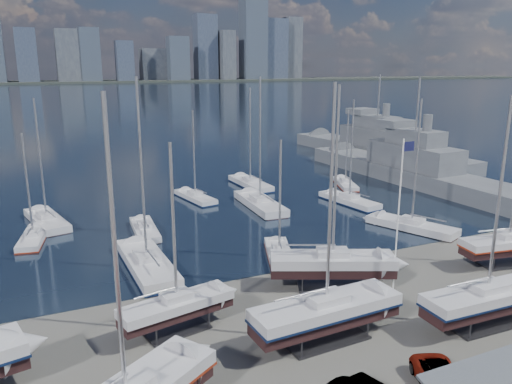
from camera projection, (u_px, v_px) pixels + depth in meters
name	position (u px, v px, depth m)	size (l,w,h in m)	color
ground	(366.00, 316.00, 37.28)	(1400.00, 1400.00, 0.00)	#605E59
water	(62.00, 96.00, 310.55)	(1400.00, 600.00, 0.40)	#1A2C3D
far_shore	(45.00, 82.00, 539.41)	(1400.00, 80.00, 2.20)	#2D332D
skyline	(33.00, 45.00, 521.43)	(639.14, 43.80, 107.69)	#475166
sailboat_cradle_2	(177.00, 306.00, 34.57)	(8.38, 3.83, 13.41)	#2D2D33
sailboat_cradle_3	(326.00, 312.00, 33.45)	(10.83, 3.46, 17.22)	#2D2D33
sailboat_cradle_4	(332.00, 263.00, 41.67)	(10.58, 6.90, 16.77)	#2D2D33
sailboat_cradle_5	(487.00, 299.00, 35.39)	(10.20, 3.16, 16.33)	#2D2D33
sailboat_cradle_6	(508.00, 244.00, 46.42)	(9.51, 4.03, 14.98)	#2D2D33
sailboat_moored_1	(34.00, 238.00, 53.09)	(3.74, 8.36, 12.07)	black
sailboat_moored_2	(47.00, 222.00, 58.68)	(4.94, 10.57, 15.39)	black
sailboat_moored_3	(147.00, 266.00, 45.81)	(3.60, 12.17, 18.11)	black
sailboat_moored_4	(145.00, 230.00, 55.64)	(2.93, 8.51, 12.64)	black
sailboat_moored_5	(195.00, 198.00, 69.34)	(3.87, 8.99, 13.02)	black
sailboat_moored_6	(279.00, 255.00, 48.42)	(4.96, 8.37, 12.09)	black
sailboat_moored_7	(260.00, 205.00, 65.69)	(3.93, 11.87, 17.67)	black
sailboat_moored_8	(250.00, 185.00, 77.08)	(3.28, 10.61, 15.74)	black
sailboat_moored_9	(411.00, 227.00, 56.71)	(6.51, 10.55, 15.44)	black
sailboat_moored_10	(349.00, 202.00, 67.44)	(4.03, 10.04, 14.60)	black
sailboat_moored_11	(345.00, 184.00, 77.31)	(5.09, 8.54, 12.34)	black
naval_ship_east	(412.00, 172.00, 79.78)	(9.08, 45.77, 18.10)	slate
naval_ship_west	(375.00, 150.00, 101.25)	(11.38, 46.25, 18.12)	slate
car_c	(443.00, 381.00, 28.35)	(2.35, 5.10, 1.42)	gray
flagpole	(400.00, 205.00, 39.81)	(1.12, 0.12, 12.69)	white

